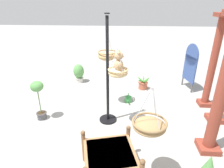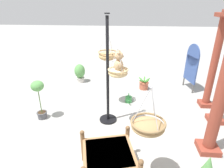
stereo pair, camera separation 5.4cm
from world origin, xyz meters
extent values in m
plane|color=#9E9E99|center=(0.00, 0.00, 0.00)|extent=(40.00, 40.00, 0.00)
cylinder|color=black|center=(-0.12, -0.02, 1.28)|extent=(0.07, 0.07, 2.57)
cylinder|color=black|center=(-0.12, -0.02, 0.02)|extent=(0.44, 0.44, 0.04)
torus|color=black|center=(-0.12, -0.02, 2.61)|extent=(0.12, 0.12, 0.02)
ellipsoid|color=tan|center=(0.03, 0.23, 1.37)|extent=(0.43, 0.43, 0.18)
torus|color=tan|center=(0.03, 0.23, 1.45)|extent=(0.46, 0.46, 0.04)
ellipsoid|color=silver|center=(0.03, 0.23, 1.39)|extent=(0.38, 0.38, 0.14)
cylinder|color=#B7B7BC|center=(0.11, 0.28, 1.68)|extent=(0.19, 0.12, 0.48)
cylinder|color=#B7B7BC|center=(-0.06, 0.28, 1.68)|extent=(0.19, 0.12, 0.48)
cylinder|color=#B7B7BC|center=(0.03, 0.13, 1.68)|extent=(0.01, 0.21, 0.48)
torus|color=#B7B7BC|center=(0.03, 0.23, 1.92)|extent=(0.06, 0.06, 0.01)
ellipsoid|color=tan|center=(0.03, 0.24, 1.54)|extent=(0.25, 0.21, 0.29)
sphere|color=tan|center=(0.03, 0.24, 1.76)|extent=(0.23, 0.23, 0.19)
ellipsoid|color=tan|center=(0.03, 0.31, 1.75)|extent=(0.10, 0.08, 0.06)
sphere|color=black|center=(0.03, 0.34, 1.75)|extent=(0.03, 0.03, 0.03)
sphere|color=tan|center=(-0.04, 0.24, 1.84)|extent=(0.07, 0.07, 0.07)
sphere|color=tan|center=(0.09, 0.24, 1.84)|extent=(0.07, 0.07, 0.07)
ellipsoid|color=tan|center=(-0.10, 0.27, 1.57)|extent=(0.08, 0.14, 0.19)
ellipsoid|color=tan|center=(0.16, 0.27, 1.57)|extent=(0.08, 0.14, 0.19)
ellipsoid|color=tan|center=(-0.04, 0.34, 1.43)|extent=(0.09, 0.17, 0.09)
ellipsoid|color=tan|center=(0.10, 0.34, 1.43)|extent=(0.09, 0.17, 0.09)
ellipsoid|color=tan|center=(-0.97, -0.11, 1.48)|extent=(0.49, 0.49, 0.24)
torus|color=#97794E|center=(-0.97, -0.11, 1.59)|extent=(0.51, 0.51, 0.04)
ellipsoid|color=silver|center=(-0.97, -0.11, 1.50)|extent=(0.43, 0.43, 0.20)
cylinder|color=#B7B7BC|center=(-0.87, -0.06, 1.89)|extent=(0.21, 0.13, 0.60)
cylinder|color=#B7B7BC|center=(-1.06, -0.06, 1.89)|extent=(0.21, 0.13, 0.60)
cylinder|color=#B7B7BC|center=(-0.97, -0.22, 1.89)|extent=(0.01, 0.23, 0.60)
torus|color=#B7B7BC|center=(-0.97, -0.11, 2.18)|extent=(0.06, 0.06, 0.01)
ellipsoid|color=#A37F51|center=(1.58, 0.77, 1.09)|extent=(0.52, 0.52, 0.16)
torus|color=olive|center=(1.58, 0.77, 1.16)|extent=(0.54, 0.54, 0.04)
cylinder|color=#B7B7BC|center=(1.68, 0.83, 1.45)|extent=(0.22, 0.13, 0.59)
cylinder|color=#B7B7BC|center=(1.48, 0.83, 1.45)|extent=(0.22, 0.13, 0.59)
cylinder|color=#B7B7BC|center=(1.58, 0.65, 1.45)|extent=(0.01, 0.25, 0.59)
torus|color=#B7B7BC|center=(1.58, 0.77, 1.75)|extent=(0.06, 0.06, 0.01)
cylinder|color=brown|center=(0.80, 2.14, 1.31)|extent=(0.23, 0.23, 2.62)
cube|color=brown|center=(0.80, 2.14, 0.06)|extent=(0.41, 0.41, 0.12)
cube|color=brown|center=(-0.29, 2.71, 0.06)|extent=(0.36, 0.36, 0.12)
cylinder|color=brown|center=(-1.10, 2.76, 1.24)|extent=(0.19, 0.19, 2.48)
cube|color=brown|center=(-1.10, 2.76, 0.06)|extent=(0.35, 0.35, 0.12)
cube|color=brown|center=(-1.10, 2.76, 2.53)|extent=(0.37, 0.37, 0.10)
cube|color=#9E7047|center=(1.57, 0.16, 0.26)|extent=(1.02, 1.03, 0.52)
cube|color=#382819|center=(1.57, 0.16, 0.49)|extent=(0.90, 0.91, 0.06)
cylinder|color=brown|center=(1.06, 0.48, 0.31)|extent=(0.08, 0.08, 0.62)
cylinder|color=brown|center=(1.26, -0.35, 0.31)|extent=(0.08, 0.08, 0.62)
sphere|color=brown|center=(1.06, 0.48, 0.65)|extent=(0.09, 0.09, 0.09)
sphere|color=brown|center=(1.87, 0.68, 0.65)|extent=(0.09, 0.09, 0.09)
sphere|color=brown|center=(1.26, -0.35, 0.65)|extent=(0.09, 0.09, 0.09)
cylinder|color=#AD563D|center=(-2.12, 1.03, 0.12)|extent=(0.30, 0.30, 0.25)
torus|color=#9C4E37|center=(-2.12, 1.03, 0.24)|extent=(0.33, 0.33, 0.03)
cylinder|color=#382819|center=(-2.12, 1.03, 0.23)|extent=(0.26, 0.26, 0.03)
ellipsoid|color=#478E38|center=(-2.00, 1.04, 0.32)|extent=(0.26, 0.07, 0.16)
ellipsoid|color=#478E38|center=(-2.06, 1.11, 0.31)|extent=(0.19, 0.22, 0.20)
ellipsoid|color=#478E38|center=(-2.16, 1.14, 0.32)|extent=(0.14, 0.25, 0.18)
ellipsoid|color=#478E38|center=(-2.24, 1.05, 0.32)|extent=(0.26, 0.09, 0.16)
ellipsoid|color=#478E38|center=(-2.19, 0.94, 0.32)|extent=(0.19, 0.23, 0.17)
ellipsoid|color=#478E38|center=(-2.05, 0.94, 0.32)|extent=(0.20, 0.23, 0.17)
cylinder|color=beige|center=(-2.58, -1.34, 0.08)|extent=(0.29, 0.29, 0.17)
torus|color=#BCB7AE|center=(-2.58, -1.34, 0.16)|extent=(0.33, 0.33, 0.03)
cylinder|color=#382819|center=(-2.58, -1.34, 0.15)|extent=(0.26, 0.26, 0.03)
ellipsoid|color=#56934C|center=(-2.58, -1.34, 0.43)|extent=(0.39, 0.39, 0.52)
cylinder|color=#4C4C51|center=(-0.08, -1.76, 0.09)|extent=(0.24, 0.24, 0.17)
torus|color=#444449|center=(-0.08, -1.76, 0.16)|extent=(0.27, 0.27, 0.03)
cylinder|color=#382819|center=(-0.08, -1.76, 0.16)|extent=(0.21, 0.21, 0.03)
cylinder|color=#4C6B38|center=(-0.08, -1.76, 0.49)|extent=(0.02, 0.02, 0.63)
ellipsoid|color=#56934C|center=(-0.08, -1.76, 0.92)|extent=(0.32, 0.32, 0.27)
cube|color=#334C8C|center=(-2.25, 2.57, 0.73)|extent=(0.72, 0.19, 0.87)
cylinder|color=#334C8C|center=(-2.25, 2.57, 1.22)|extent=(0.72, 0.19, 0.73)
cylinder|color=#4C4C4C|center=(-2.56, 2.50, 0.15)|extent=(0.05, 0.05, 0.30)
cylinder|color=#4C4C4C|center=(-1.93, 2.64, 0.15)|extent=(0.05, 0.05, 0.30)
cylinder|color=#338C3F|center=(-1.13, 0.50, 0.09)|extent=(0.20, 0.20, 0.18)
cylinder|color=#338C3F|center=(-0.98, 0.50, 0.11)|extent=(0.17, 0.04, 0.14)
sphere|color=#287033|center=(-0.91, 0.50, 0.16)|extent=(0.06, 0.06, 0.06)
torus|color=#338C3F|center=(-1.13, 0.50, 0.22)|extent=(0.16, 0.02, 0.16)
camera|label=1|loc=(4.03, 0.37, 2.85)|focal=30.60mm
camera|label=2|loc=(4.02, 0.42, 2.85)|focal=30.60mm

